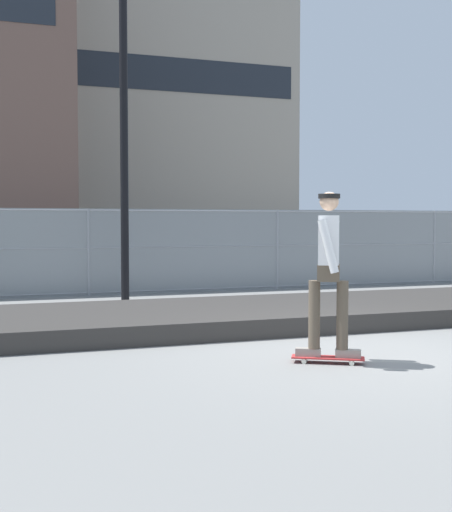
# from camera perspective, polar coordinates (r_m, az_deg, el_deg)

# --- Properties ---
(ground_plane) EXTENTS (120.00, 120.00, 0.00)m
(ground_plane) POSITION_cam_1_polar(r_m,az_deg,el_deg) (8.13, 11.31, -8.26)
(ground_plane) COLOR slate
(gravel_berm) EXTENTS (11.31, 2.85, 0.27)m
(gravel_berm) POSITION_cam_1_polar(r_m,az_deg,el_deg) (10.49, 3.77, -4.92)
(gravel_berm) COLOR #33302D
(gravel_berm) RESTS_ON ground_plane
(skateboard) EXTENTS (0.80, 0.57, 0.07)m
(skateboard) POSITION_cam_1_polar(r_m,az_deg,el_deg) (7.59, 8.70, -8.61)
(skateboard) COLOR #B22D2D
(skateboard) RESTS_ON ground_plane
(skater) EXTENTS (0.68, 0.62, 1.83)m
(skater) POSITION_cam_1_polar(r_m,az_deg,el_deg) (7.45, 8.76, -0.58)
(skater) COLOR gray
(skater) RESTS_ON skateboard
(chain_fence) EXTENTS (21.81, 0.06, 1.85)m
(chain_fence) POSITION_cam_1_polar(r_m,az_deg,el_deg) (14.85, -3.32, 0.48)
(chain_fence) COLOR gray
(chain_fence) RESTS_ON ground_plane
(street_lamp) EXTENTS (0.44, 0.44, 6.53)m
(street_lamp) POSITION_cam_1_polar(r_m,az_deg,el_deg) (13.61, -8.73, 13.56)
(street_lamp) COLOR black
(street_lamp) RESTS_ON ground_plane
(office_block) EXTENTS (19.27, 10.53, 20.05)m
(office_block) POSITION_cam_1_polar(r_m,az_deg,el_deg) (55.89, -5.23, 11.64)
(office_block) COLOR #9E9384
(office_block) RESTS_ON ground_plane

